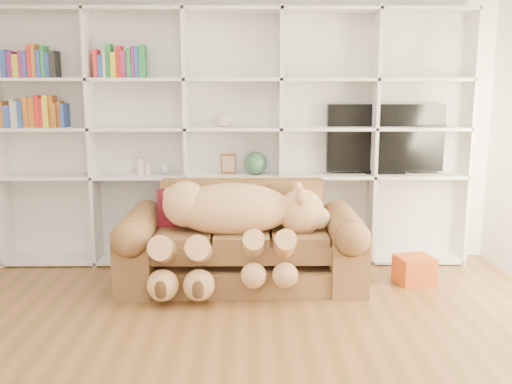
{
  "coord_description": "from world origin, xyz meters",
  "views": [
    {
      "loc": [
        0.14,
        -3.06,
        1.69
      ],
      "look_at": [
        0.2,
        1.63,
        0.82
      ],
      "focal_mm": 40.0,
      "sensor_mm": 36.0,
      "label": 1
    }
  ],
  "objects_px": {
    "tv": "(385,139)",
    "sofa": "(242,246)",
    "gift_box": "(414,270)",
    "teddy_bear": "(233,221)"
  },
  "relations": [
    {
      "from": "sofa",
      "to": "tv",
      "type": "distance_m",
      "value": 1.74
    },
    {
      "from": "tv",
      "to": "sofa",
      "type": "bearing_deg",
      "value": -154.54
    },
    {
      "from": "sofa",
      "to": "gift_box",
      "type": "height_order",
      "value": "sofa"
    },
    {
      "from": "sofa",
      "to": "tv",
      "type": "xyz_separation_m",
      "value": [
        1.36,
        0.65,
        0.87
      ]
    },
    {
      "from": "teddy_bear",
      "to": "tv",
      "type": "relative_size",
      "value": 1.34
    },
    {
      "from": "sofa",
      "to": "gift_box",
      "type": "relative_size",
      "value": 6.9
    },
    {
      "from": "gift_box",
      "to": "sofa",
      "type": "bearing_deg",
      "value": 178.71
    },
    {
      "from": "gift_box",
      "to": "tv",
      "type": "xyz_separation_m",
      "value": [
        -0.14,
        0.68,
        1.07
      ]
    },
    {
      "from": "sofa",
      "to": "tv",
      "type": "bearing_deg",
      "value": 25.46
    },
    {
      "from": "sofa",
      "to": "gift_box",
      "type": "xyz_separation_m",
      "value": [
        1.5,
        -0.03,
        -0.21
      ]
    }
  ]
}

